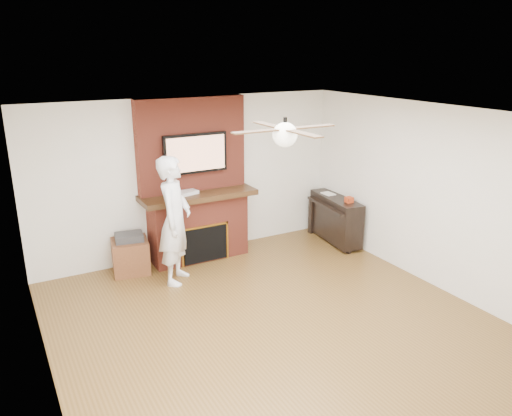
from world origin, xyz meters
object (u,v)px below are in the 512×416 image
person (175,220)px  piano (335,218)px  fireplace (196,196)px  side_table (130,254)px

person → piano: 2.95m
fireplace → piano: fireplace is taller
person → piano: bearing=-50.7°
side_table → piano: bearing=1.8°
fireplace → person: fireplace is taller
fireplace → side_table: 1.32m
fireplace → person: size_ratio=1.38×
piano → fireplace: bearing=173.8°
side_table → piano: 3.44m
side_table → fireplace: bearing=13.3°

